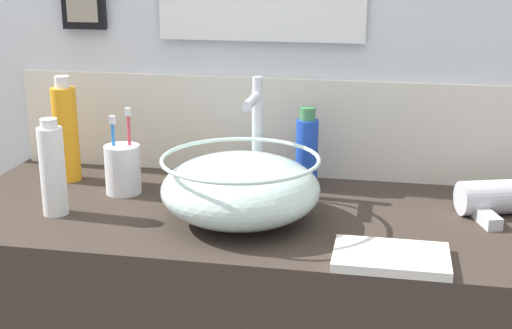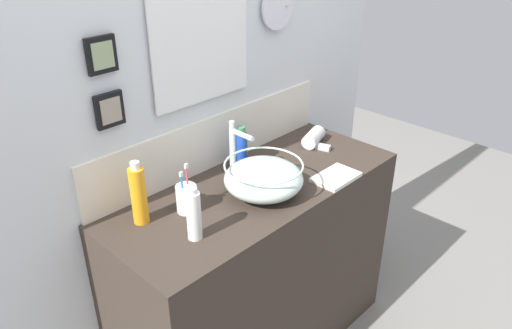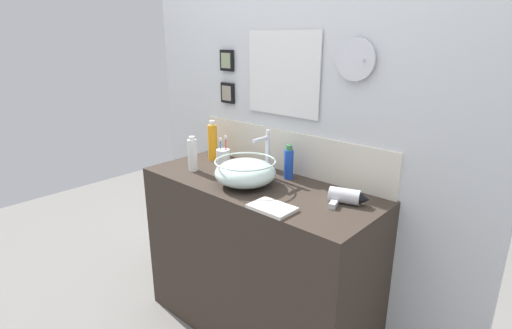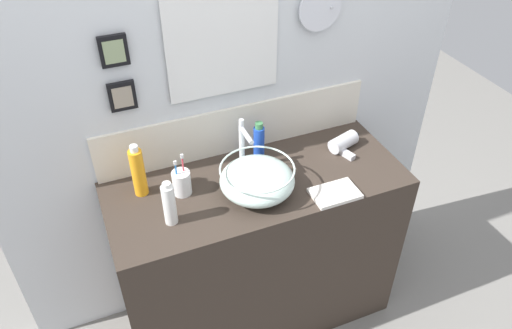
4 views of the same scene
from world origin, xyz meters
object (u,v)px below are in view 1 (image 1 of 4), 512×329
at_px(lotion_bottle, 53,170).
at_px(hand_towel, 391,257).
at_px(faucet, 256,129).
at_px(hair_drier, 500,198).
at_px(soap_dispenser, 66,132).
at_px(toothbrush_cup, 123,169).
at_px(spray_bottle, 307,151).
at_px(glass_bowl_sink, 241,188).

bearing_deg(lotion_bottle, hand_towel, -8.91).
relative_size(lotion_bottle, hand_towel, 1.00).
height_order(faucet, lotion_bottle, faucet).
height_order(hair_drier, soap_dispenser, soap_dispenser).
relative_size(hair_drier, soap_dispenser, 0.79).
bearing_deg(toothbrush_cup, hair_drier, 1.48).
xyz_separation_m(toothbrush_cup, spray_bottle, (0.39, 0.11, 0.03)).
bearing_deg(lotion_bottle, glass_bowl_sink, 4.93).
height_order(spray_bottle, hand_towel, spray_bottle).
relative_size(soap_dispenser, lotion_bottle, 1.23).
relative_size(faucet, lotion_bottle, 1.30).
height_order(toothbrush_cup, hand_towel, toothbrush_cup).
height_order(faucet, hair_drier, faucet).
bearing_deg(toothbrush_cup, glass_bowl_sink, -22.22).
distance_m(lotion_bottle, spray_bottle, 0.54).
height_order(glass_bowl_sink, faucet, faucet).
xyz_separation_m(faucet, lotion_bottle, (-0.38, -0.19, -0.06)).
xyz_separation_m(faucet, hand_towel, (0.29, -0.30, -0.14)).
bearing_deg(spray_bottle, glass_bowl_sink, -114.23).
bearing_deg(hair_drier, toothbrush_cup, -178.52).
relative_size(hair_drier, hand_towel, 0.97).
bearing_deg(faucet, hair_drier, -2.37).
relative_size(hair_drier, toothbrush_cup, 1.01).
bearing_deg(glass_bowl_sink, toothbrush_cup, 157.78).
bearing_deg(soap_dispenser, hand_towel, -23.31).
relative_size(faucet, hand_towel, 1.30).
xyz_separation_m(soap_dispenser, hand_towel, (0.74, -0.32, -0.11)).
distance_m(hair_drier, toothbrush_cup, 0.79).
relative_size(glass_bowl_sink, faucet, 1.21).
distance_m(hair_drier, soap_dispenser, 0.96).
height_order(glass_bowl_sink, toothbrush_cup, toothbrush_cup).
height_order(faucet, hand_towel, faucet).
bearing_deg(hand_towel, glass_bowl_sink, 154.91).
xyz_separation_m(spray_bottle, hand_towel, (0.19, -0.36, -0.08)).
relative_size(glass_bowl_sink, hand_towel, 1.58).
xyz_separation_m(faucet, soap_dispenser, (-0.45, 0.02, -0.04)).
xyz_separation_m(glass_bowl_sink, toothbrush_cup, (-0.29, 0.12, -0.01)).
xyz_separation_m(faucet, spray_bottle, (0.10, 0.07, -0.06)).
bearing_deg(hair_drier, lotion_bottle, -169.02).
relative_size(toothbrush_cup, hand_towel, 0.96).
distance_m(hair_drier, hand_towel, 0.35).
distance_m(glass_bowl_sink, hair_drier, 0.52).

